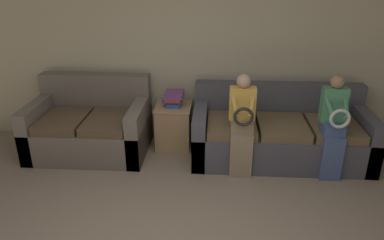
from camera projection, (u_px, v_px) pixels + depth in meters
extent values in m
cube|color=#BCB293|center=(190.00, 48.00, 4.92)|extent=(7.03, 0.06, 2.55)
cube|color=#4C4C56|center=(279.00, 143.00, 4.72)|extent=(2.16, 0.96, 0.42)
cube|color=#4C4C56|center=(278.00, 100.00, 4.89)|extent=(2.16, 0.20, 0.46)
cube|color=#4C4C56|center=(200.00, 132.00, 4.74)|extent=(0.16, 0.96, 0.65)
cube|color=#4C4C56|center=(362.00, 137.00, 4.61)|extent=(0.16, 0.96, 0.65)
cube|color=brown|center=(231.00, 126.00, 4.56)|extent=(0.58, 0.72, 0.11)
cube|color=brown|center=(282.00, 127.00, 4.52)|extent=(0.58, 0.72, 0.11)
cube|color=brown|center=(334.00, 128.00, 4.48)|extent=(0.58, 0.72, 0.11)
cube|color=#70665B|center=(91.00, 137.00, 4.89)|extent=(1.47, 0.99, 0.41)
cube|color=#70665B|center=(96.00, 93.00, 5.06)|extent=(1.47, 0.20, 0.53)
cube|color=#70665B|center=(40.00, 126.00, 4.88)|extent=(0.16, 0.99, 0.68)
cube|color=#70665B|center=(140.00, 129.00, 4.79)|extent=(0.16, 0.99, 0.68)
cube|color=brown|center=(64.00, 121.00, 4.71)|extent=(0.54, 0.75, 0.11)
cube|color=brown|center=(108.00, 122.00, 4.68)|extent=(0.54, 0.75, 0.11)
cube|color=gray|center=(241.00, 156.00, 4.29)|extent=(0.25, 0.10, 0.53)
cube|color=gray|center=(242.00, 125.00, 4.29)|extent=(0.25, 0.28, 0.11)
cube|color=gold|center=(242.00, 103.00, 4.26)|extent=(0.30, 0.14, 0.38)
sphere|color=tan|center=(244.00, 81.00, 4.16)|extent=(0.16, 0.16, 0.16)
torus|color=black|center=(244.00, 117.00, 4.04)|extent=(0.22, 0.04, 0.22)
cylinder|color=gold|center=(235.00, 105.00, 4.13)|extent=(0.11, 0.31, 0.22)
cylinder|color=gold|center=(252.00, 105.00, 4.12)|extent=(0.11, 0.31, 0.22)
cube|color=#475B8E|center=(331.00, 159.00, 4.23)|extent=(0.23, 0.10, 0.53)
cube|color=#475B8E|center=(332.00, 128.00, 4.23)|extent=(0.23, 0.28, 0.11)
cube|color=#4C8E66|center=(334.00, 105.00, 4.19)|extent=(0.27, 0.14, 0.40)
sphere|color=#A37A5B|center=(337.00, 82.00, 4.09)|extent=(0.15, 0.15, 0.15)
torus|color=silver|center=(340.00, 119.00, 3.97)|extent=(0.22, 0.04, 0.22)
cylinder|color=#4C8E66|center=(329.00, 106.00, 4.06)|extent=(0.10, 0.31, 0.22)
cylinder|color=#4C8E66|center=(346.00, 107.00, 4.05)|extent=(0.10, 0.31, 0.22)
cube|color=tan|center=(174.00, 126.00, 5.03)|extent=(0.45, 0.50, 0.57)
cube|color=tan|center=(173.00, 106.00, 4.92)|extent=(0.47, 0.52, 0.02)
cube|color=#33569E|center=(174.00, 104.00, 4.92)|extent=(0.17, 0.25, 0.05)
cube|color=#33569E|center=(173.00, 100.00, 4.89)|extent=(0.25, 0.22, 0.04)
cube|color=#BC3833|center=(174.00, 98.00, 4.88)|extent=(0.21, 0.32, 0.04)
cube|color=#7A4284|center=(174.00, 94.00, 4.87)|extent=(0.24, 0.32, 0.05)
cylinder|color=#2D2B28|center=(381.00, 152.00, 4.90)|extent=(0.26, 0.26, 0.02)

